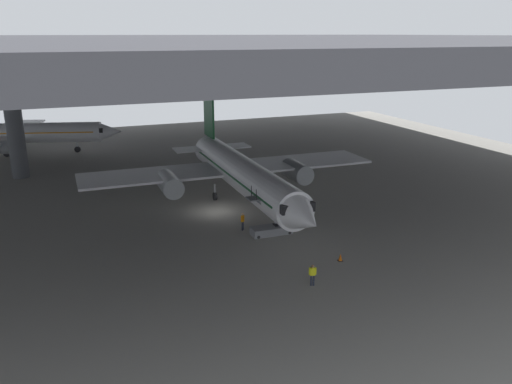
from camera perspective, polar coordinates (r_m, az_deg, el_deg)
name	(u,v)px	position (r m, az deg, el deg)	size (l,w,h in m)	color
ground_plane	(216,212)	(53.51, -4.36, -2.13)	(110.00, 110.00, 0.00)	gray
hangar_structure	(175,42)	(63.87, -8.71, 15.72)	(121.00, 99.00, 16.95)	#4C4F54
airplane_main	(241,173)	(55.15, -1.64, 2.10)	(32.64, 33.94, 10.76)	white
boarding_stairs	(271,226)	(47.32, 1.59, -3.74)	(4.08, 1.58, 4.51)	slate
crew_worker_near_nose	(313,274)	(38.14, 6.15, -8.79)	(0.52, 0.33, 1.61)	#232838
crew_worker_by_stairs	(243,220)	(48.13, -1.46, -3.09)	(0.40, 0.43, 1.66)	#232838
airplane_distant	(20,133)	(86.15, -24.15, 5.84)	(28.65, 28.30, 9.46)	white
traffic_cone_orange	(340,257)	(42.56, 9.12, -7.01)	(0.36, 0.36, 0.60)	black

